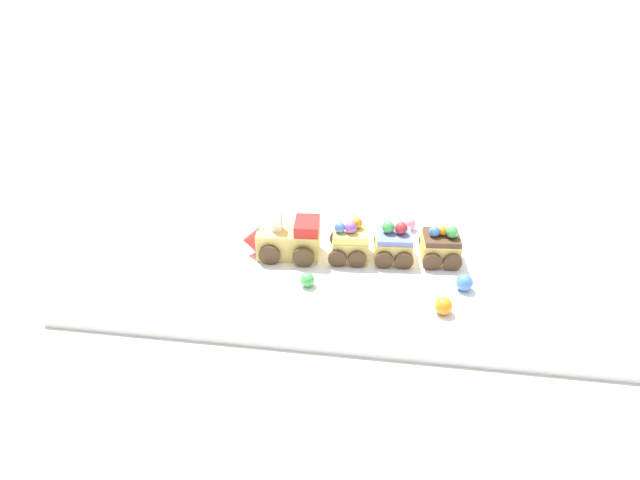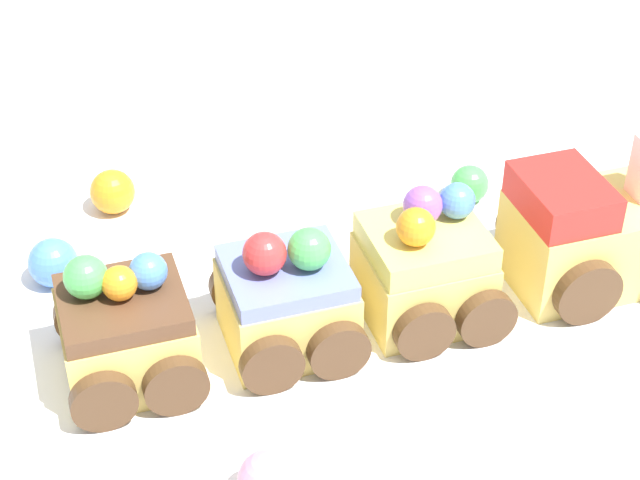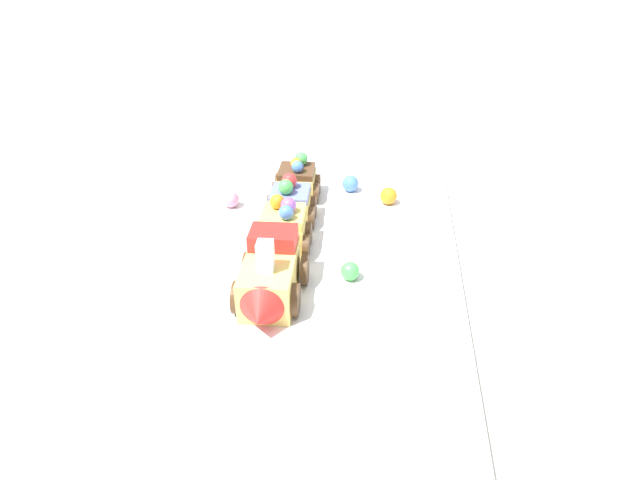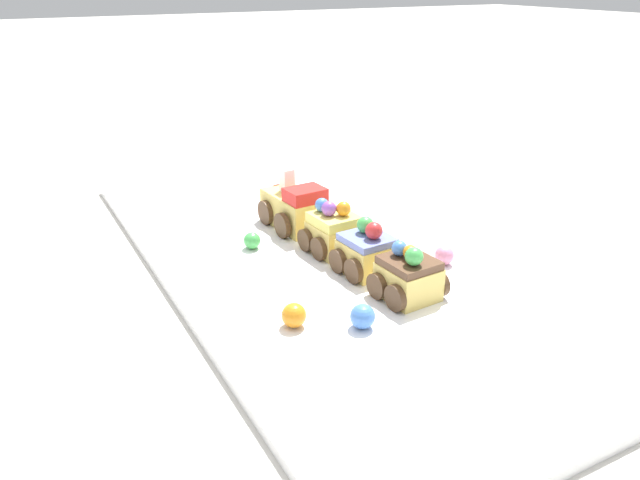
{
  "view_description": "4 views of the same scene",
  "coord_description": "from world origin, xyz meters",
  "px_view_note": "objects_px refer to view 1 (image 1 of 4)",
  "views": [
    {
      "loc": [
        -0.04,
        0.65,
        0.47
      ],
      "look_at": [
        0.05,
        -0.03,
        0.04
      ],
      "focal_mm": 28.0,
      "sensor_mm": 36.0,
      "label": 1
    },
    {
      "loc": [
        -0.15,
        -0.43,
        0.36
      ],
      "look_at": [
        -0.05,
        -0.02,
        0.05
      ],
      "focal_mm": 60.0,
      "sensor_mm": 36.0,
      "label": 2
    },
    {
      "loc": [
        0.52,
        0.08,
        0.34
      ],
      "look_at": [
        0.04,
        0.01,
        0.05
      ],
      "focal_mm": 28.0,
      "sensor_mm": 36.0,
      "label": 3
    },
    {
      "loc": [
        -0.63,
        0.32,
        0.34
      ],
      "look_at": [
        -0.03,
        -0.0,
        0.05
      ],
      "focal_mm": 35.0,
      "sensor_mm": 36.0,
      "label": 4
    }
  ],
  "objects_px": {
    "gumball_orange": "(444,306)",
    "cake_train_locomotive": "(284,240)",
    "cake_car_blueberry": "(393,245)",
    "gumball_green": "(307,280)",
    "cake_car_lemon": "(348,242)",
    "gumball_pink": "(409,224)",
    "cake_car_chocolate": "(440,246)",
    "gumball_blue": "(464,282)"
  },
  "relations": [
    {
      "from": "gumball_orange",
      "to": "cake_train_locomotive",
      "type": "bearing_deg",
      "value": -25.4
    },
    {
      "from": "cake_car_blueberry",
      "to": "gumball_orange",
      "type": "distance_m",
      "value": 0.15
    },
    {
      "from": "cake_train_locomotive",
      "to": "gumball_green",
      "type": "relative_size",
      "value": 5.93
    },
    {
      "from": "cake_train_locomotive",
      "to": "cake_car_blueberry",
      "type": "xyz_separation_m",
      "value": [
        -0.18,
        -0.01,
        -0.0
      ]
    },
    {
      "from": "gumball_orange",
      "to": "cake_car_blueberry",
      "type": "bearing_deg",
      "value": -61.44
    },
    {
      "from": "cake_car_lemon",
      "to": "gumball_pink",
      "type": "bearing_deg",
      "value": -140.04
    },
    {
      "from": "cake_car_chocolate",
      "to": "gumball_green",
      "type": "distance_m",
      "value": 0.23
    },
    {
      "from": "gumball_green",
      "to": "gumball_pink",
      "type": "distance_m",
      "value": 0.24
    },
    {
      "from": "cake_car_lemon",
      "to": "gumball_green",
      "type": "height_order",
      "value": "cake_car_lemon"
    },
    {
      "from": "cake_car_chocolate",
      "to": "gumball_blue",
      "type": "bearing_deg",
      "value": 107.73
    },
    {
      "from": "cake_car_lemon",
      "to": "gumball_blue",
      "type": "bearing_deg",
      "value": 155.58
    },
    {
      "from": "cake_train_locomotive",
      "to": "cake_car_chocolate",
      "type": "height_order",
      "value": "cake_train_locomotive"
    },
    {
      "from": "cake_car_chocolate",
      "to": "gumball_orange",
      "type": "xyz_separation_m",
      "value": [
        0.0,
        0.14,
        -0.01
      ]
    },
    {
      "from": "cake_car_blueberry",
      "to": "cake_car_chocolate",
      "type": "bearing_deg",
      "value": 179.56
    },
    {
      "from": "cake_car_lemon",
      "to": "gumball_pink",
      "type": "relative_size",
      "value": 3.03
    },
    {
      "from": "gumball_pink",
      "to": "gumball_blue",
      "type": "bearing_deg",
      "value": 115.2
    },
    {
      "from": "gumball_green",
      "to": "gumball_blue",
      "type": "relative_size",
      "value": 0.86
    },
    {
      "from": "gumball_orange",
      "to": "gumball_blue",
      "type": "height_order",
      "value": "same"
    },
    {
      "from": "cake_train_locomotive",
      "to": "gumball_blue",
      "type": "bearing_deg",
      "value": 164.11
    },
    {
      "from": "cake_car_blueberry",
      "to": "gumball_pink",
      "type": "xyz_separation_m",
      "value": [
        -0.03,
        -0.09,
        -0.01
      ]
    },
    {
      "from": "cake_train_locomotive",
      "to": "gumball_orange",
      "type": "bearing_deg",
      "value": 150.51
    },
    {
      "from": "gumball_green",
      "to": "cake_car_blueberry",
      "type": "bearing_deg",
      "value": -143.4
    },
    {
      "from": "cake_train_locomotive",
      "to": "gumball_orange",
      "type": "distance_m",
      "value": 0.28
    },
    {
      "from": "cake_train_locomotive",
      "to": "cake_car_chocolate",
      "type": "relative_size",
      "value": 1.8
    },
    {
      "from": "cake_car_chocolate",
      "to": "gumball_green",
      "type": "bearing_deg",
      "value": 21.97
    },
    {
      "from": "gumball_pink",
      "to": "cake_train_locomotive",
      "type": "bearing_deg",
      "value": 27.17
    },
    {
      "from": "cake_car_chocolate",
      "to": "gumball_pink",
      "type": "xyz_separation_m",
      "value": [
        0.05,
        -0.09,
        -0.01
      ]
    },
    {
      "from": "cake_car_chocolate",
      "to": "gumball_orange",
      "type": "distance_m",
      "value": 0.14
    },
    {
      "from": "cake_car_chocolate",
      "to": "cake_train_locomotive",
      "type": "bearing_deg",
      "value": -0.08
    },
    {
      "from": "cake_car_lemon",
      "to": "cake_car_chocolate",
      "type": "height_order",
      "value": "cake_car_lemon"
    },
    {
      "from": "gumball_orange",
      "to": "gumball_green",
      "type": "xyz_separation_m",
      "value": [
        0.2,
        -0.04,
        -0.0
      ]
    },
    {
      "from": "gumball_orange",
      "to": "gumball_pink",
      "type": "height_order",
      "value": "gumball_orange"
    },
    {
      "from": "cake_car_blueberry",
      "to": "gumball_blue",
      "type": "xyz_separation_m",
      "value": [
        -0.11,
        0.07,
        -0.01
      ]
    },
    {
      "from": "cake_car_blueberry",
      "to": "gumball_green",
      "type": "height_order",
      "value": "cake_car_blueberry"
    },
    {
      "from": "cake_car_chocolate",
      "to": "gumball_green",
      "type": "relative_size",
      "value": 3.3
    },
    {
      "from": "cake_car_blueberry",
      "to": "gumball_orange",
      "type": "relative_size",
      "value": 2.86
    },
    {
      "from": "cake_car_blueberry",
      "to": "cake_car_lemon",
      "type": "bearing_deg",
      "value": 0.37
    },
    {
      "from": "cake_train_locomotive",
      "to": "cake_car_lemon",
      "type": "bearing_deg",
      "value": 179.87
    },
    {
      "from": "cake_car_lemon",
      "to": "gumball_orange",
      "type": "distance_m",
      "value": 0.19
    },
    {
      "from": "cake_car_lemon",
      "to": "gumball_orange",
      "type": "height_order",
      "value": "cake_car_lemon"
    },
    {
      "from": "cake_car_blueberry",
      "to": "gumball_orange",
      "type": "xyz_separation_m",
      "value": [
        -0.07,
        0.13,
        -0.01
      ]
    },
    {
      "from": "cake_car_lemon",
      "to": "gumball_orange",
      "type": "relative_size",
      "value": 2.86
    }
  ]
}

